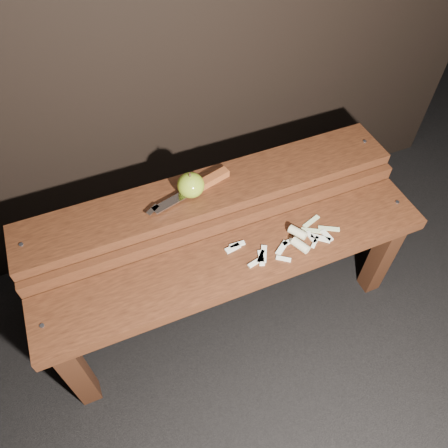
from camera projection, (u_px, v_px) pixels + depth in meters
name	position (u px, v px, depth m)	size (l,w,h in m)	color
ground	(230.00, 311.00, 1.63)	(60.00, 60.00, 0.00)	black
bench_front_tier	(239.00, 273.00, 1.32)	(1.20, 0.20, 0.42)	black
bench_rear_tier	(211.00, 207.00, 1.40)	(1.20, 0.21, 0.50)	black
apple	(191.00, 185.00, 1.29)	(0.08, 0.08, 0.09)	olive
knife	(202.00, 185.00, 1.33)	(0.29, 0.10, 0.03)	brown
apple_scraps	(293.00, 241.00, 1.30)	(0.36, 0.13, 0.03)	beige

